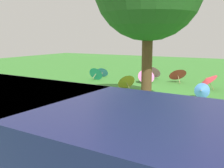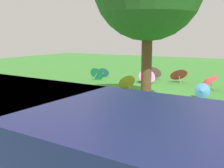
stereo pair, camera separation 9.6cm
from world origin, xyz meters
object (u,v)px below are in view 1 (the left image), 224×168
(parasol_blue_2, at_px, (202,91))
(parasol_red_1, at_px, (207,80))
(parasol_blue_0, at_px, (63,93))
(parasol_pink_0, at_px, (146,76))
(parasol_teal_1, at_px, (96,73))
(parasol_red_2, at_px, (177,73))
(van_dark, at_px, (35,142))
(park_bench, at_px, (15,87))
(parasol_blue_3, at_px, (103,72))
(parasol_pink_1, at_px, (153,71))
(parasol_yellow_1, at_px, (126,81))

(parasol_blue_2, bearing_deg, parasol_red_1, -85.50)
(parasol_blue_0, bearing_deg, parasol_pink_0, -97.75)
(parasol_teal_1, xyz_separation_m, parasol_red_2, (-3.84, -1.34, 0.09))
(van_dark, xyz_separation_m, park_bench, (5.08, -4.07, -0.45))
(parasol_blue_0, height_order, parasol_red_2, parasol_blue_0)
(parasol_red_2, bearing_deg, parasol_blue_3, 3.56)
(parasol_red_1, xyz_separation_m, parasol_teal_1, (5.44, 0.18, -0.07))
(parasol_blue_3, bearing_deg, parasol_pink_1, -166.38)
(van_dark, bearing_deg, parasol_red_1, -92.65)
(parasol_red_1, xyz_separation_m, parasol_blue_2, (-0.14, 1.84, -0.14))
(parasol_pink_1, bearing_deg, parasol_blue_0, 85.38)
(parasol_red_1, distance_m, parasol_red_2, 1.99)
(parasol_pink_1, bearing_deg, parasol_yellow_1, 89.47)
(park_bench, bearing_deg, parasol_blue_0, -173.85)
(parasol_red_2, distance_m, parasol_blue_3, 4.13)
(parasol_blue_0, xyz_separation_m, parasol_blue_3, (2.18, -6.05, -0.14))
(van_dark, bearing_deg, park_bench, -38.67)
(parasol_blue_2, bearing_deg, parasol_pink_0, -34.01)
(van_dark, height_order, parasol_red_2, van_dark)
(parasol_pink_1, distance_m, parasol_yellow_1, 3.21)
(parasol_blue_0, xyz_separation_m, parasol_teal_1, (1.90, -4.96, -0.08))
(park_bench, bearing_deg, parasol_red_2, -120.96)
(parasol_pink_0, bearing_deg, parasol_teal_1, 7.49)
(parasol_pink_0, height_order, parasol_blue_3, parasol_pink_0)
(van_dark, distance_m, park_bench, 6.52)
(parasol_teal_1, relative_size, parasol_blue_2, 1.31)
(parasol_teal_1, bearing_deg, parasol_blue_2, 163.50)
(parasol_red_1, bearing_deg, parasol_yellow_1, 28.42)
(parasol_blue_0, xyz_separation_m, parasol_red_2, (-1.93, -6.30, 0.01))
(parasol_pink_0, xyz_separation_m, parasol_blue_3, (2.91, -0.74, -0.08))
(parasol_pink_0, bearing_deg, van_dark, 103.97)
(parasol_pink_1, bearing_deg, parasol_red_2, 163.81)
(parasol_blue_0, relative_size, parasol_blue_2, 1.89)
(park_bench, distance_m, parasol_pink_0, 6.14)
(parasol_yellow_1, bearing_deg, parasol_blue_2, 176.47)
(parasol_blue_2, relative_size, parasol_blue_3, 0.80)
(parasol_yellow_1, bearing_deg, park_bench, 56.18)
(van_dark, distance_m, parasol_yellow_1, 8.22)
(parasol_blue_0, distance_m, parasol_red_1, 6.24)
(park_bench, bearing_deg, parasol_pink_0, -116.06)
(parasol_yellow_1, bearing_deg, parasol_blue_0, 81.67)
(parasol_pink_0, xyz_separation_m, parasol_teal_1, (2.62, 0.34, -0.02))
(parasol_pink_1, xyz_separation_m, parasol_blue_3, (2.73, 0.66, -0.13))
(park_bench, xyz_separation_m, parasol_teal_1, (-0.07, -5.17, -0.11))
(park_bench, relative_size, parasol_blue_0, 1.49)
(parasol_blue_0, bearing_deg, parasol_blue_3, -70.14)
(parasol_teal_1, bearing_deg, parasol_pink_1, -144.41)
(parasol_pink_0, height_order, parasol_red_1, parasol_red_1)
(parasol_red_2, distance_m, parasol_yellow_1, 3.14)
(parasol_blue_0, xyz_separation_m, parasol_red_1, (-3.54, -5.14, -0.01))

